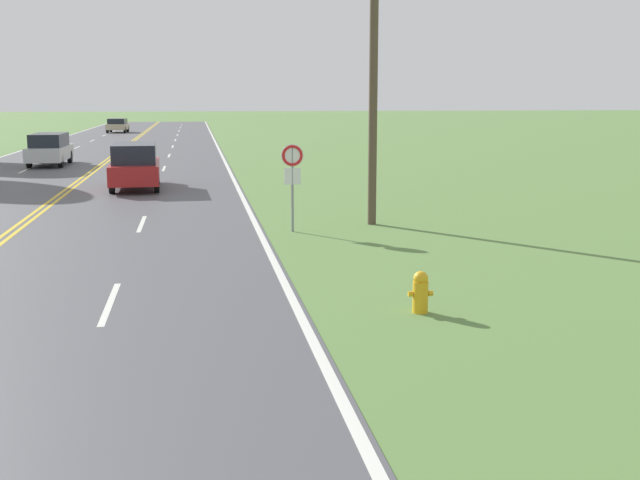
{
  "coord_description": "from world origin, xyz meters",
  "views": [
    {
      "loc": [
        4.89,
        2.45,
        3.59
      ],
      "look_at": [
        7.0,
        15.96,
        1.14
      ],
      "focal_mm": 45.0,
      "sensor_mm": 36.0,
      "label": 1
    }
  ],
  "objects_px": {
    "traffic_sign": "(292,166)",
    "car_silver_suv_mid_far": "(50,148)",
    "fire_hydrant": "(420,292)",
    "car_champagne_hatchback_receding": "(118,125)",
    "car_red_van_mid_near": "(135,165)"
  },
  "relations": [
    {
      "from": "car_red_van_mid_near",
      "to": "car_champagne_hatchback_receding",
      "type": "distance_m",
      "value": 51.35
    },
    {
      "from": "car_red_van_mid_near",
      "to": "car_champagne_hatchback_receding",
      "type": "xyz_separation_m",
      "value": [
        -5.23,
        51.09,
        -0.17
      ]
    },
    {
      "from": "fire_hydrant",
      "to": "car_silver_suv_mid_far",
      "type": "bearing_deg",
      "value": 109.71
    },
    {
      "from": "fire_hydrant",
      "to": "traffic_sign",
      "type": "bearing_deg",
      "value": 97.57
    },
    {
      "from": "traffic_sign",
      "to": "car_silver_suv_mid_far",
      "type": "xyz_separation_m",
      "value": [
        -10.08,
        22.81,
        -0.87
      ]
    },
    {
      "from": "car_champagne_hatchback_receding",
      "to": "car_silver_suv_mid_far",
      "type": "bearing_deg",
      "value": -177.09
    },
    {
      "from": "car_silver_suv_mid_far",
      "to": "fire_hydrant",
      "type": "bearing_deg",
      "value": -160.3
    },
    {
      "from": "car_silver_suv_mid_far",
      "to": "car_champagne_hatchback_receding",
      "type": "distance_m",
      "value": 39.37
    },
    {
      "from": "fire_hydrant",
      "to": "car_champagne_hatchback_receding",
      "type": "height_order",
      "value": "car_champagne_hatchback_receding"
    },
    {
      "from": "traffic_sign",
      "to": "car_champagne_hatchback_receding",
      "type": "distance_m",
      "value": 63.01
    },
    {
      "from": "traffic_sign",
      "to": "car_silver_suv_mid_far",
      "type": "height_order",
      "value": "traffic_sign"
    },
    {
      "from": "car_silver_suv_mid_far",
      "to": "car_red_van_mid_near",
      "type": "bearing_deg",
      "value": -156.08
    },
    {
      "from": "traffic_sign",
      "to": "car_silver_suv_mid_far",
      "type": "relative_size",
      "value": 0.48
    },
    {
      "from": "fire_hydrant",
      "to": "car_silver_suv_mid_far",
      "type": "xyz_separation_m",
      "value": [
        -11.2,
        31.28,
        0.53
      ]
    },
    {
      "from": "traffic_sign",
      "to": "car_champagne_hatchback_receding",
      "type": "height_order",
      "value": "traffic_sign"
    }
  ]
}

